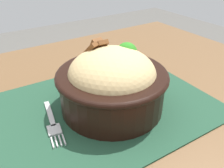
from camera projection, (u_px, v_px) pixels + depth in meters
name	position (u px, v px, depth m)	size (l,w,h in m)	color
table	(84.00, 150.00, 0.45)	(1.11, 0.81, 0.73)	brown
placemat	(95.00, 109.00, 0.44)	(0.45, 0.31, 0.00)	#1E422D
bowl	(112.00, 82.00, 0.42)	(0.21, 0.21, 0.13)	black
fork	(53.00, 124.00, 0.40)	(0.04, 0.13, 0.00)	#B4B4B4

